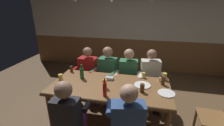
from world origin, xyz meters
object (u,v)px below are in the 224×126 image
Objects in this scene: person_0 at (87,71)px; person_4 at (69,114)px; person_3 at (150,77)px; pint_glass_0 at (61,77)px; condiment_caddy at (110,78)px; pint_glass_2 at (105,84)px; person_2 at (128,75)px; table_candle at (160,80)px; bottle_1 at (105,89)px; person_5 at (127,122)px; pint_glass_4 at (71,69)px; bottle_0 at (82,73)px; chair_empty_near_right at (220,118)px; pint_glass_5 at (144,75)px; pint_glass_6 at (164,77)px; pint_glass_1 at (163,81)px; person_1 at (106,72)px; plate_1 at (166,93)px; dining_table at (110,90)px; pint_glass_3 at (142,88)px; plate_0 at (142,85)px.

person_4 is at bearing 105.20° from person_0.
person_3 is 11.25× the size of pint_glass_0.
condiment_caddy is 0.89× the size of pint_glass_2.
table_candle is (0.61, -0.38, 0.15)m from person_2.
person_0 reaches higher than bottle_1.
person_5 is 10.16× the size of pint_glass_4.
person_0 is at bearing 102.33° from bottle_0.
pint_glass_2 is (-0.29, -0.82, 0.18)m from person_2.
chair_empty_near_right is at bearing 15.58° from person_4.
person_3 is 1.27m from bottle_1.
pint_glass_5 is 0.75× the size of pint_glass_6.
pint_glass_5 is at bearing 54.31° from person_3.
pint_glass_5 is at bearing 170.97° from person_0.
person_0 reaches higher than pint_glass_1.
person_0 reaches higher than pint_glass_4.
pint_glass_0 is (-0.68, -0.70, 0.15)m from person_1.
pint_glass_1 reaches higher than plate_1.
bottle_0 is at bearing -36.33° from pint_glass_4.
pint_glass_3 is (0.55, -0.10, 0.16)m from dining_table.
person_0 is at bearing 74.54° from chair_empty_near_right.
pint_glass_2 is at bearing 105.76° from bottle_1.
person_3 is at bearing 56.45° from bottle_1.
person_4 reaches higher than bottle_1.
pint_glass_2 is at bearing -30.92° from pint_glass_4.
pint_glass_4 is at bearing 168.07° from condiment_caddy.
pint_glass_6 reaches higher than dining_table.
person_3 reaches higher than condiment_caddy.
person_3 reaches higher than pint_glass_1.
plate_0 is (0.15, 0.84, 0.09)m from person_5.
pint_glass_0 is at bearing 75.47° from person_0.
pint_glass_2 reaches higher than pint_glass_5.
plate_0 is at bearing 66.99° from person_3.
condiment_caddy reaches higher than dining_table.
plate_0 is at bearing 20.27° from pint_glass_2.
table_candle is at bearing 101.00° from plate_1.
bottle_0 is at bearing -177.48° from pint_glass_1.
person_4 is 1.48m from plate_1.
pint_glass_0 reaches higher than plate_1.
bottle_1 is at bearing 127.42° from person_0.
pint_glass_2 is (-0.90, -0.43, 0.04)m from table_candle.
person_0 is at bearing 165.72° from table_candle.
person_2 is (0.92, -0.00, 0.01)m from person_0.
table_candle is 0.28× the size of bottle_1.
person_0 is 14.97× the size of table_candle.
person_0 is 7.60× the size of pint_glass_2.
person_2 is 7.72× the size of pint_glass_2.
pint_glass_6 is at bearing 175.64° from person_1.
pint_glass_6 is (0.01, 0.48, 0.06)m from plate_1.
plate_1 is at bearing 39.57° from person_5.
condiment_caddy is 1.37× the size of pint_glass_5.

